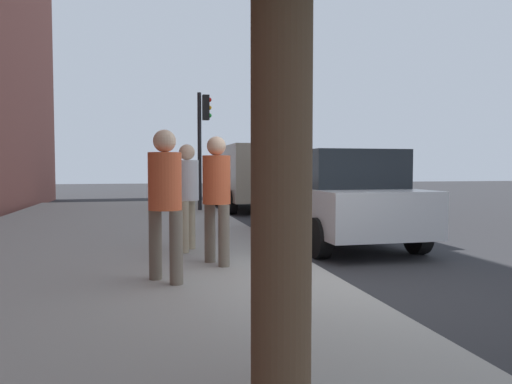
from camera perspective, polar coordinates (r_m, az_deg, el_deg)
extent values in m
plane|color=#2B2B2D|center=(5.84, 10.11, -11.57)|extent=(80.00, 80.00, 0.00)
cube|color=gray|center=(5.43, -21.19, -12.01)|extent=(28.00, 6.00, 0.15)
cylinder|color=gray|center=(6.93, 1.78, -3.14)|extent=(0.07, 0.07, 1.15)
cube|color=#383D42|center=(6.79, 2.00, 2.70)|extent=(0.16, 0.11, 0.26)
cube|color=#383D42|center=(6.99, 1.58, 2.71)|extent=(0.16, 0.11, 0.26)
cube|color=#268C33|center=(6.81, 2.49, 2.87)|extent=(0.10, 0.01, 0.10)
cube|color=#268C33|center=(7.00, 2.05, 2.87)|extent=(0.10, 0.01, 0.10)
cylinder|color=#726656|center=(6.68, -5.49, -4.82)|extent=(0.15, 0.15, 0.82)
cylinder|color=#726656|center=(6.35, -3.83, -5.20)|extent=(0.15, 0.15, 0.82)
cylinder|color=#D85933|center=(6.45, -4.71, 1.45)|extent=(0.37, 0.37, 0.65)
sphere|color=beige|center=(6.46, -4.73, 5.46)|extent=(0.26, 0.26, 0.26)
cylinder|color=#726656|center=(5.75, -11.86, -6.08)|extent=(0.15, 0.15, 0.82)
cylinder|color=#726656|center=(5.46, -9.45, -6.54)|extent=(0.15, 0.15, 0.82)
cylinder|color=#D85933|center=(5.54, -10.76, 1.26)|extent=(0.38, 0.38, 0.65)
sphere|color=beige|center=(5.54, -10.80, 5.96)|extent=(0.26, 0.26, 0.26)
cylinder|color=tan|center=(7.80, -7.76, -3.81)|extent=(0.15, 0.15, 0.79)
cylinder|color=tan|center=(7.45, -8.54, -4.12)|extent=(0.15, 0.15, 0.79)
cylinder|color=silver|center=(7.57, -8.18, 1.38)|extent=(0.36, 0.36, 0.63)
sphere|color=beige|center=(7.57, -8.21, 4.69)|extent=(0.25, 0.25, 0.25)
cube|color=silver|center=(9.38, 9.49, -1.69)|extent=(4.41, 1.86, 0.76)
cube|color=black|center=(9.16, 10.01, 2.71)|extent=(2.21, 1.70, 0.68)
cylinder|color=black|center=(10.48, 2.02, -3.26)|extent=(0.66, 0.22, 0.66)
cylinder|color=black|center=(11.06, 10.80, -2.98)|extent=(0.66, 0.22, 0.66)
cylinder|color=black|center=(7.78, 7.58, -5.43)|extent=(0.66, 0.22, 0.66)
cylinder|color=black|center=(8.55, 18.64, -4.80)|extent=(0.66, 0.22, 0.66)
cube|color=gray|center=(16.79, -0.68, 2.31)|extent=(5.20, 2.01, 1.80)
cylinder|color=black|center=(18.32, -4.71, -0.47)|extent=(0.76, 0.22, 0.76)
cylinder|color=black|center=(18.68, 1.07, -0.39)|extent=(0.76, 0.22, 0.76)
cylinder|color=black|center=(14.99, -2.86, -1.21)|extent=(0.76, 0.22, 0.76)
cylinder|color=black|center=(15.43, 4.10, -1.09)|extent=(0.76, 0.22, 0.76)
cylinder|color=brown|center=(2.49, 3.04, 4.09)|extent=(0.32, 0.32, 2.71)
cylinder|color=black|center=(14.91, -6.72, 4.79)|extent=(0.12, 0.12, 3.60)
cube|color=black|center=(15.04, -5.98, 9.94)|extent=(0.24, 0.20, 0.76)
sphere|color=red|center=(15.08, -5.56, 10.84)|extent=(0.14, 0.14, 0.14)
sphere|color=orange|center=(15.05, -5.56, 9.94)|extent=(0.14, 0.14, 0.14)
sphere|color=green|center=(15.02, -5.55, 9.03)|extent=(0.14, 0.14, 0.14)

